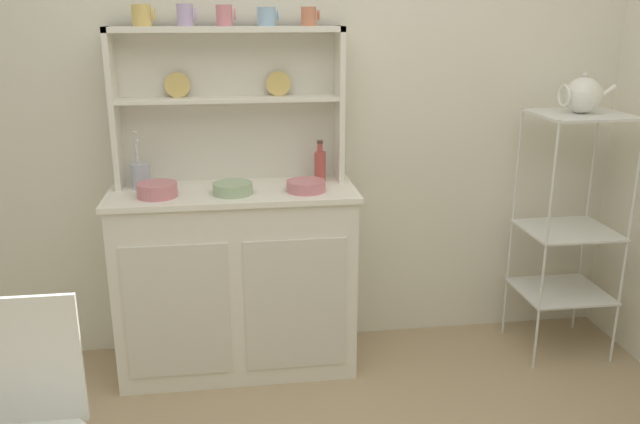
{
  "coord_description": "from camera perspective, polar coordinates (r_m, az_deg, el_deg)",
  "views": [
    {
      "loc": [
        -0.3,
        -1.4,
        1.59
      ],
      "look_at": [
        0.06,
        1.12,
        0.81
      ],
      "focal_mm": 36.51,
      "sensor_mm": 36.0,
      "label": 1
    }
  ],
  "objects": [
    {
      "name": "cup_terracotta_4",
      "position": [
        2.91,
        -0.96,
        16.78
      ],
      "size": [
        0.08,
        0.07,
        0.08
      ],
      "color": "#C67556",
      "rests_on": "hutch_shelf_unit"
    },
    {
      "name": "hutch_shelf_unit",
      "position": [
        2.95,
        -8.0,
        10.31
      ],
      "size": [
        1.0,
        0.18,
        0.68
      ],
      "color": "silver",
      "rests_on": "hutch_cabinet"
    },
    {
      "name": "bowl_mixing_large",
      "position": [
        2.8,
        -14.08,
        1.89
      ],
      "size": [
        0.17,
        0.17,
        0.06
      ],
      "primitive_type": "cylinder",
      "color": "#D17A84",
      "rests_on": "hutch_cabinet"
    },
    {
      "name": "cup_sky_3",
      "position": [
        2.9,
        -4.68,
        16.71
      ],
      "size": [
        0.09,
        0.08,
        0.08
      ],
      "color": "#8EB2D1",
      "rests_on": "hutch_shelf_unit"
    },
    {
      "name": "cup_rose_2",
      "position": [
        2.89,
        -8.35,
        16.68
      ],
      "size": [
        0.08,
        0.07,
        0.09
      ],
      "color": "#D17A84",
      "rests_on": "hutch_shelf_unit"
    },
    {
      "name": "bowl_floral_medium",
      "position": [
        2.79,
        -7.66,
        2.07
      ],
      "size": [
        0.17,
        0.17,
        0.05
      ],
      "primitive_type": "cylinder",
      "color": "#9EB78E",
      "rests_on": "hutch_cabinet"
    },
    {
      "name": "utensil_jar",
      "position": [
        2.95,
        -15.46,
        3.11
      ],
      "size": [
        0.08,
        0.08,
        0.25
      ],
      "color": "#B2B7C6",
      "rests_on": "hutch_cabinet"
    },
    {
      "name": "bowl_cream_small",
      "position": [
        2.8,
        -1.24,
        2.29
      ],
      "size": [
        0.17,
        0.17,
        0.05
      ],
      "primitive_type": "cylinder",
      "color": "#D17A84",
      "rests_on": "hutch_cabinet"
    },
    {
      "name": "porcelain_teapot",
      "position": [
        3.15,
        22.06,
        9.47
      ],
      "size": [
        0.25,
        0.16,
        0.18
      ],
      "color": "white",
      "rests_on": "bakers_rack"
    },
    {
      "name": "wall_back",
      "position": [
        3.06,
        -2.5,
        10.59
      ],
      "size": [
        3.84,
        0.05,
        2.5
      ],
      "primitive_type": "cube",
      "color": "silver",
      "rests_on": "ground"
    },
    {
      "name": "wire_chair",
      "position": [
        2.06,
        -24.49,
        -16.17
      ],
      "size": [
        0.36,
        0.36,
        0.85
      ],
      "rotation": [
        0.0,
        0.0,
        0.59
      ],
      "color": "white",
      "rests_on": "ground"
    },
    {
      "name": "jam_bottle",
      "position": [
        2.96,
        -0.0,
        4.12
      ],
      "size": [
        0.05,
        0.05,
        0.19
      ],
      "color": "#B74C47",
      "rests_on": "hutch_cabinet"
    },
    {
      "name": "cup_gold_0",
      "position": [
        2.91,
        -15.33,
        16.29
      ],
      "size": [
        0.09,
        0.08,
        0.09
      ],
      "color": "#DBB760",
      "rests_on": "hutch_shelf_unit"
    },
    {
      "name": "cup_lilac_1",
      "position": [
        2.89,
        -11.71,
        16.56
      ],
      "size": [
        0.08,
        0.07,
        0.09
      ],
      "color": "#B79ECC",
      "rests_on": "hutch_shelf_unit"
    },
    {
      "name": "hutch_cabinet",
      "position": [
        3.0,
        -7.35,
        -5.73
      ],
      "size": [
        1.07,
        0.45,
        0.86
      ],
      "color": "white",
      "rests_on": "ground"
    },
    {
      "name": "bakers_rack",
      "position": [
        3.26,
        21.04,
        0.02
      ],
      "size": [
        0.41,
        0.37,
        1.16
      ],
      "color": "silver",
      "rests_on": "ground"
    }
  ]
}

